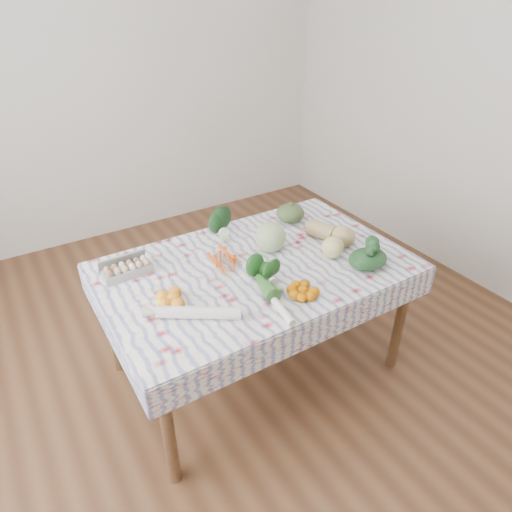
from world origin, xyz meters
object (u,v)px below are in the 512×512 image
at_px(egg_carton, 128,270).
at_px(cabbage, 271,237).
at_px(butternut_squash, 332,231).
at_px(kabocha_squash, 290,213).
at_px(grapefruit, 333,247).
at_px(dining_table, 256,278).

bearing_deg(egg_carton, cabbage, -14.47).
xyz_separation_m(cabbage, butternut_squash, (0.37, -0.10, -0.02)).
xyz_separation_m(kabocha_squash, grapefruit, (-0.05, -0.48, 0.00)).
xyz_separation_m(egg_carton, cabbage, (0.78, -0.18, 0.05)).
xyz_separation_m(kabocha_squash, butternut_squash, (0.06, -0.34, 0.01)).
bearing_deg(butternut_squash, dining_table, 158.37).
bearing_deg(butternut_squash, egg_carton, 145.98).
distance_m(cabbage, butternut_squash, 0.38).
xyz_separation_m(egg_carton, kabocha_squash, (1.09, 0.06, 0.02)).
bearing_deg(grapefruit, kabocha_squash, 83.74).
height_order(dining_table, egg_carton, egg_carton).
bearing_deg(butternut_squash, grapefruit, -147.88).
height_order(egg_carton, cabbage, cabbage).
bearing_deg(dining_table, butternut_squash, -1.29).
bearing_deg(butternut_squash, cabbage, 144.12).
height_order(cabbage, grapefruit, cabbage).
relative_size(egg_carton, butternut_squash, 0.89).
xyz_separation_m(egg_carton, butternut_squash, (1.15, -0.28, 0.03)).
distance_m(dining_table, grapefruit, 0.46).
bearing_deg(egg_carton, butternut_squash, -15.35).
relative_size(kabocha_squash, grapefruit, 1.43).
bearing_deg(egg_carton, kabocha_squash, 1.61).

